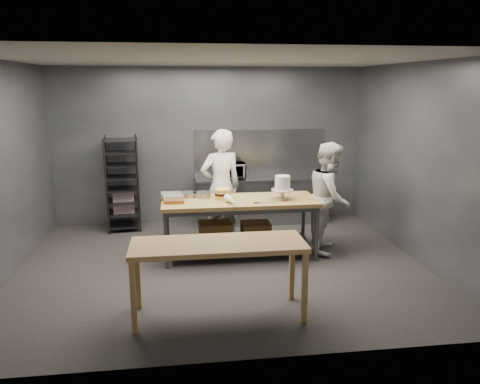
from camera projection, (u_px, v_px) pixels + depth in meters
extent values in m
plane|color=black|center=(222.00, 265.00, 7.05)|extent=(6.00, 6.00, 0.00)
cube|color=#4C4F54|center=(209.00, 146.00, 9.13)|extent=(6.00, 0.04, 3.00)
cube|color=olive|center=(240.00, 201.00, 7.27)|extent=(2.40, 0.90, 0.06)
cube|color=#47494C|center=(240.00, 243.00, 7.42)|extent=(2.25, 0.75, 0.03)
cylinder|color=#47494C|center=(166.00, 241.00, 6.85)|extent=(0.06, 0.06, 0.86)
cylinder|color=#47494C|center=(167.00, 225.00, 7.60)|extent=(0.06, 0.06, 0.86)
cylinder|color=#47494C|center=(317.00, 234.00, 7.14)|extent=(0.06, 0.06, 0.86)
cylinder|color=#47494C|center=(303.00, 220.00, 7.90)|extent=(0.06, 0.06, 0.86)
cube|color=brown|center=(215.00, 233.00, 7.34)|extent=(0.50, 0.40, 0.35)
cube|color=brown|center=(256.00, 232.00, 7.49)|extent=(0.45, 0.38, 0.30)
cube|color=brown|center=(218.00, 245.00, 5.35)|extent=(2.00, 0.70, 0.06)
cube|color=brown|center=(133.00, 298.00, 5.04)|extent=(0.06, 0.06, 0.84)
cube|color=brown|center=(138.00, 276.00, 5.62)|extent=(0.06, 0.06, 0.84)
cube|color=brown|center=(305.00, 288.00, 5.28)|extent=(0.06, 0.06, 0.84)
cube|color=brown|center=(292.00, 268.00, 5.86)|extent=(0.06, 0.06, 0.84)
cube|color=slate|center=(262.00, 178.00, 9.08)|extent=(2.60, 0.60, 0.04)
cube|color=slate|center=(262.00, 201.00, 9.19)|extent=(2.56, 0.56, 0.86)
cube|color=slate|center=(260.00, 152.00, 9.27)|extent=(2.60, 0.02, 0.90)
cube|color=black|center=(123.00, 183.00, 8.67)|extent=(0.66, 0.71, 1.75)
cube|color=silver|center=(124.00, 201.00, 8.74)|extent=(0.40, 0.28, 0.45)
imported|color=white|center=(221.00, 187.00, 7.88)|extent=(0.82, 0.65, 1.95)
imported|color=silver|center=(330.00, 197.00, 7.52)|extent=(0.97, 1.07, 1.78)
imported|color=black|center=(231.00, 171.00, 8.97)|extent=(0.54, 0.37, 0.30)
cylinder|color=#BDB297|center=(282.00, 199.00, 7.27)|extent=(0.20, 0.20, 0.02)
cylinder|color=#BDB297|center=(282.00, 194.00, 7.25)|extent=(0.06, 0.06, 0.12)
cylinder|color=#BDB297|center=(282.00, 190.00, 7.24)|extent=(0.34, 0.34, 0.02)
cylinder|color=silver|center=(282.00, 183.00, 7.21)|extent=(0.23, 0.23, 0.21)
cylinder|color=gold|center=(223.00, 197.00, 7.29)|extent=(0.25, 0.25, 0.06)
cylinder|color=black|center=(223.00, 194.00, 7.28)|extent=(0.25, 0.25, 0.04)
cylinder|color=gold|center=(223.00, 191.00, 7.27)|extent=(0.25, 0.25, 0.06)
cylinder|color=gray|center=(188.00, 195.00, 7.41)|extent=(0.26, 0.26, 0.07)
cylinder|color=gray|center=(202.00, 195.00, 7.41)|extent=(0.28, 0.28, 0.07)
cylinder|color=gray|center=(170.00, 197.00, 7.26)|extent=(0.26, 0.26, 0.07)
cone|color=silver|center=(231.00, 201.00, 6.94)|extent=(0.20, 0.40, 0.12)
cube|color=slate|center=(268.00, 203.00, 7.04)|extent=(0.28, 0.02, 0.00)
cube|color=black|center=(257.00, 203.00, 7.02)|extent=(0.09, 0.02, 0.02)
cube|color=#A15020|center=(174.00, 201.00, 7.05)|extent=(0.30, 0.20, 0.05)
cube|color=silver|center=(174.00, 198.00, 7.04)|extent=(0.31, 0.21, 0.06)
cube|color=#A15020|center=(171.00, 198.00, 7.25)|extent=(0.30, 0.20, 0.05)
cube|color=silver|center=(171.00, 194.00, 7.24)|extent=(0.31, 0.21, 0.06)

